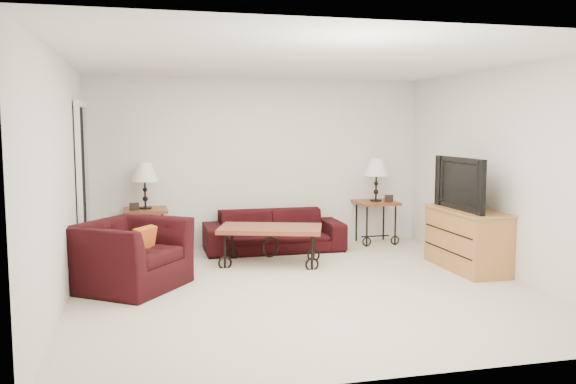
# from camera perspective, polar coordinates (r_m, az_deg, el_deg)

# --- Properties ---
(ground) EXTENTS (5.00, 5.00, 0.00)m
(ground) POSITION_cam_1_polar(r_m,az_deg,el_deg) (6.78, 1.41, -9.07)
(ground) COLOR beige
(ground) RESTS_ON ground
(wall_back) EXTENTS (5.00, 0.02, 2.50)m
(wall_back) POSITION_cam_1_polar(r_m,az_deg,el_deg) (8.99, -2.70, 2.81)
(wall_back) COLOR white
(wall_back) RESTS_ON ground
(wall_front) EXTENTS (5.00, 0.02, 2.50)m
(wall_front) POSITION_cam_1_polar(r_m,az_deg,el_deg) (4.21, 10.29, -1.25)
(wall_front) COLOR white
(wall_front) RESTS_ON ground
(wall_left) EXTENTS (0.02, 5.00, 2.50)m
(wall_left) POSITION_cam_1_polar(r_m,az_deg,el_deg) (6.39, -20.78, 0.98)
(wall_left) COLOR white
(wall_left) RESTS_ON ground
(wall_right) EXTENTS (0.02, 5.00, 2.50)m
(wall_right) POSITION_cam_1_polar(r_m,az_deg,el_deg) (7.60, 19.98, 1.80)
(wall_right) COLOR white
(wall_right) RESTS_ON ground
(ceiling) EXTENTS (5.00, 5.00, 0.00)m
(ceiling) POSITION_cam_1_polar(r_m,az_deg,el_deg) (6.57, 1.47, 12.44)
(ceiling) COLOR white
(ceiling) RESTS_ON wall_back
(doorway) EXTENTS (0.08, 0.94, 2.04)m
(doorway) POSITION_cam_1_polar(r_m,az_deg,el_deg) (8.04, -19.06, 0.41)
(doorway) COLOR black
(doorway) RESTS_ON ground
(sofa) EXTENTS (1.99, 0.78, 0.58)m
(sofa) POSITION_cam_1_polar(r_m,az_deg,el_deg) (8.66, -1.37, -3.72)
(sofa) COLOR black
(sofa) RESTS_ON ground
(side_table_left) EXTENTS (0.60, 0.60, 0.65)m
(side_table_left) POSITION_cam_1_polar(r_m,az_deg,el_deg) (8.64, -13.37, -3.69)
(side_table_left) COLOR brown
(side_table_left) RESTS_ON ground
(side_table_right) EXTENTS (0.60, 0.60, 0.65)m
(side_table_right) POSITION_cam_1_polar(r_m,az_deg,el_deg) (9.30, 8.34, -2.86)
(side_table_right) COLOR brown
(side_table_right) RESTS_ON ground
(lamp_left) EXTENTS (0.37, 0.37, 0.65)m
(lamp_left) POSITION_cam_1_polar(r_m,az_deg,el_deg) (8.55, -13.48, 0.59)
(lamp_left) COLOR black
(lamp_left) RESTS_ON side_table_left
(lamp_right) EXTENTS (0.37, 0.37, 0.65)m
(lamp_right) POSITION_cam_1_polar(r_m,az_deg,el_deg) (9.22, 8.40, 1.15)
(lamp_right) COLOR black
(lamp_right) RESTS_ON side_table_right
(photo_frame_left) EXTENTS (0.13, 0.04, 0.11)m
(photo_frame_left) POSITION_cam_1_polar(r_m,az_deg,el_deg) (8.43, -14.45, -1.36)
(photo_frame_left) COLOR black
(photo_frame_left) RESTS_ON side_table_left
(photo_frame_right) EXTENTS (0.13, 0.04, 0.11)m
(photo_frame_right) POSITION_cam_1_polar(r_m,az_deg,el_deg) (9.16, 9.60, -0.61)
(photo_frame_right) COLOR black
(photo_frame_right) RESTS_ON side_table_right
(coffee_table) EXTENTS (1.47, 1.09, 0.49)m
(coffee_table) POSITION_cam_1_polar(r_m,az_deg,el_deg) (7.84, -1.68, -5.11)
(coffee_table) COLOR brown
(coffee_table) RESTS_ON ground
(armchair) EXTENTS (1.49, 1.52, 0.75)m
(armchair) POSITION_cam_1_polar(r_m,az_deg,el_deg) (6.89, -14.87, -5.83)
(armchair) COLOR black
(armchair) RESTS_ON ground
(throw_pillow) EXTENTS (0.27, 0.33, 0.34)m
(throw_pillow) POSITION_cam_1_polar(r_m,az_deg,el_deg) (6.81, -13.65, -4.68)
(throw_pillow) COLOR #DC551C
(throw_pillow) RESTS_ON armchair
(tv_stand) EXTENTS (0.53, 1.27, 0.76)m
(tv_stand) POSITION_cam_1_polar(r_m,az_deg,el_deg) (7.86, 16.68, -4.35)
(tv_stand) COLOR #B87944
(tv_stand) RESTS_ON ground
(television) EXTENTS (0.15, 1.13, 0.65)m
(television) POSITION_cam_1_polar(r_m,az_deg,el_deg) (7.75, 16.71, 0.78)
(television) COLOR black
(television) RESTS_ON tv_stand
(backpack) EXTENTS (0.41, 0.37, 0.43)m
(backpack) POSITION_cam_1_polar(r_m,az_deg,el_deg) (8.76, 4.09, -4.11)
(backpack) COLOR black
(backpack) RESTS_ON ground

